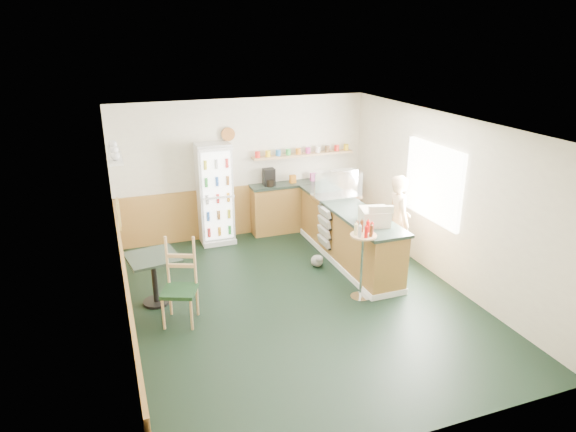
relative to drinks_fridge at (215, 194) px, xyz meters
name	(u,v)px	position (x,y,z in m)	size (l,w,h in m)	color
ground	(299,301)	(0.65, -2.74, -0.97)	(6.00, 6.00, 0.00)	black
room_envelope	(269,194)	(0.42, -2.01, 0.56)	(5.04, 6.02, 2.72)	beige
service_counter	(348,236)	(2.00, -1.67, -0.50)	(0.68, 3.01, 1.01)	#A57835
back_counter	(303,203)	(1.83, 0.06, -0.41)	(2.24, 0.42, 1.69)	#A57835
drinks_fridge	(215,194)	(0.00, 0.00, 0.00)	(0.64, 0.54, 1.93)	silver
display_case	(336,185)	(2.00, -1.13, 0.28)	(0.85, 0.44, 0.48)	silver
cash_register	(374,217)	(2.00, -2.54, 0.17)	(0.43, 0.45, 0.25)	beige
shopkeeper	(399,222)	(2.70, -2.16, -0.14)	(0.55, 0.39, 1.64)	tan
condiment_stand	(363,249)	(1.58, -2.98, -0.14)	(0.39, 0.39, 1.23)	silver
newspaper_rack	(324,227)	(1.64, -1.43, -0.38)	(0.09, 0.46, 0.73)	black
cafe_table	(154,270)	(-1.40, -2.07, -0.41)	(0.82, 0.82, 0.78)	black
cafe_chair	(178,278)	(-1.13, -2.63, -0.33)	(0.59, 0.60, 1.22)	black
dog_doorstop	(317,261)	(1.38, -1.74, -0.84)	(0.21, 0.27, 0.25)	gray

